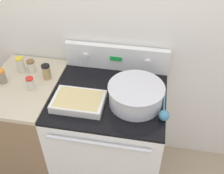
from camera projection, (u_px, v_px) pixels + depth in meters
kitchen_wall at (118, 25)px, 1.88m from camera, size 8.00×0.05×2.50m
stove_range at (109, 137)px, 2.10m from camera, size 0.79×0.72×0.91m
control_panel at (117, 58)px, 1.99m from camera, size 0.79×0.07×0.20m
side_counter at (34, 126)px, 2.19m from camera, size 0.49×0.69×0.92m
mixing_bowl at (136, 94)px, 1.70m from camera, size 0.37×0.37×0.14m
casserole_dish at (79, 101)px, 1.72m from camera, size 0.34×0.23×0.05m
ladle at (164, 114)px, 1.63m from camera, size 0.07×0.28×0.07m
spice_jar_black_cap at (46, 72)px, 1.90m from camera, size 0.06×0.06×0.12m
spice_jar_red_cap at (30, 83)px, 1.81m from camera, size 0.05×0.05×0.10m
spice_jar_brown_cap at (31, 66)px, 1.97m from camera, size 0.06×0.06×0.10m
spice_jar_yellow_cap at (21, 65)px, 1.97m from camera, size 0.06×0.06×0.12m
spice_jar_orange_cap at (2, 76)px, 1.87m from camera, size 0.06×0.06×0.11m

